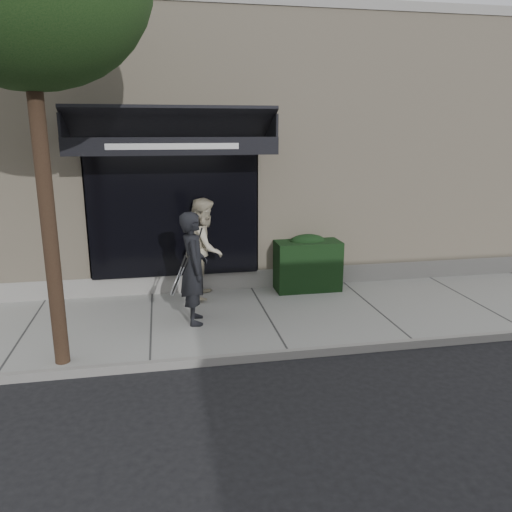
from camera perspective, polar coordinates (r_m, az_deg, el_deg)
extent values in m
plane|color=black|center=(8.92, 1.20, -7.33)|extent=(80.00, 80.00, 0.00)
cube|color=#979893|center=(8.90, 1.21, -6.97)|extent=(20.00, 3.00, 0.12)
cube|color=gray|center=(7.51, 3.72, -11.11)|extent=(20.00, 0.10, 0.14)
cube|color=beige|center=(13.23, -3.34, 11.95)|extent=(14.00, 7.00, 5.50)
cube|color=gray|center=(10.41, -0.74, -2.66)|extent=(14.02, 0.42, 0.50)
cube|color=gray|center=(10.17, -0.79, 27.16)|extent=(14.30, 0.35, 0.18)
cube|color=black|center=(9.77, -9.34, 5.36)|extent=(3.20, 0.30, 2.60)
cube|color=gray|center=(10.01, -18.58, 5.01)|extent=(0.08, 0.40, 2.60)
cube|color=gray|center=(10.09, -0.20, 5.82)|extent=(0.08, 0.40, 2.60)
cube|color=gray|center=(9.81, -9.69, 13.24)|extent=(3.36, 0.40, 0.12)
cube|color=black|center=(9.11, -9.64, 14.81)|extent=(3.60, 1.03, 0.55)
cube|color=black|center=(8.61, -9.44, 12.26)|extent=(3.60, 0.05, 0.30)
cube|color=white|center=(8.58, -9.44, 12.26)|extent=(2.20, 0.01, 0.10)
cube|color=black|center=(9.24, -21.04, 13.58)|extent=(0.04, 1.00, 0.45)
cube|color=black|center=(9.33, 1.73, 14.49)|extent=(0.04, 1.00, 0.45)
cube|color=black|center=(10.14, 5.84, -1.04)|extent=(1.30, 0.70, 1.00)
ellipsoid|color=black|center=(10.02, 5.91, 1.72)|extent=(0.71, 0.38, 0.27)
cylinder|color=black|center=(7.02, -22.86, 5.91)|extent=(0.20, 0.20, 4.80)
imported|color=black|center=(8.29, -7.11, -1.39)|extent=(0.45, 0.69, 1.88)
torus|color=silver|center=(8.03, -9.06, -3.26)|extent=(0.17, 0.31, 0.29)
cylinder|color=silver|center=(8.03, -9.06, -3.26)|extent=(0.13, 0.28, 0.25)
cylinder|color=silver|center=(8.03, -9.06, -3.26)|extent=(0.17, 0.03, 0.09)
cylinder|color=black|center=(8.03, -9.06, -3.26)|extent=(0.20, 0.05, 0.11)
torus|color=silver|center=(8.00, -9.25, -3.24)|extent=(0.20, 0.33, 0.29)
cylinder|color=silver|center=(8.00, -9.25, -3.24)|extent=(0.16, 0.29, 0.25)
cylinder|color=silver|center=(8.00, -9.25, -3.24)|extent=(0.18, 0.06, 0.08)
cylinder|color=black|center=(8.00, -9.25, -3.24)|extent=(0.20, 0.08, 0.10)
imported|color=beige|center=(9.60, -5.88, 0.93)|extent=(0.96, 1.10, 1.92)
torus|color=silver|center=(9.25, -7.08, 0.15)|extent=(0.20, 0.33, 0.30)
cylinder|color=silver|center=(9.25, -7.08, 0.15)|extent=(0.16, 0.28, 0.26)
cylinder|color=silver|center=(9.25, -7.08, 0.15)|extent=(0.18, 0.07, 0.08)
cylinder|color=black|center=(9.25, -7.08, 0.15)|extent=(0.20, 0.09, 0.10)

